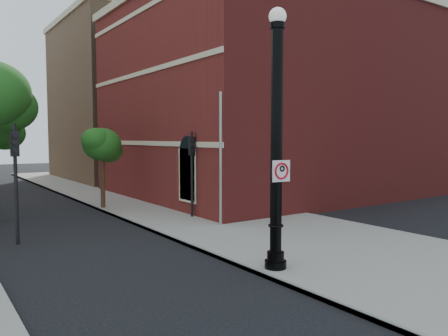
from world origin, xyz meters
TOP-DOWN VIEW (x-y plane):
  - ground at (0.00, 0.00)m, footprint 120.00×120.00m
  - sidewalk_right at (6.00, 10.00)m, footprint 8.00×60.00m
  - curb_edge at (2.05, 10.00)m, footprint 0.10×60.00m
  - brick_wall_building at (16.00, 14.00)m, footprint 22.30×16.30m
  - bg_building_tan_b at (16.00, 30.00)m, footprint 22.00×14.00m
  - lamppost at (2.62, -0.01)m, footprint 0.62×0.62m
  - no_parking_sign at (2.64, -0.19)m, footprint 0.60×0.10m
  - traffic_signal_left at (-2.81, 7.72)m, footprint 0.27×0.35m
  - traffic_signal_right at (4.80, 8.31)m, footprint 0.26×0.34m
  - utility_pole at (4.80, 5.96)m, footprint 0.11×0.11m
  - street_tree_c at (2.33, 13.40)m, footprint 2.40×2.17m

SIDE VIEW (x-z plane):
  - ground at x=0.00m, z-range 0.00..0.00m
  - sidewalk_right at x=6.00m, z-range 0.00..0.12m
  - curb_edge at x=2.05m, z-range 0.00..0.14m
  - traffic_signal_right at x=4.80m, z-range 0.71..4.81m
  - utility_pole at x=4.80m, z-range 0.00..5.73m
  - no_parking_sign at x=2.64m, z-range 2.60..3.20m
  - traffic_signal_left at x=-2.81m, z-range 0.75..5.07m
  - lamppost at x=2.62m, z-range -0.28..7.09m
  - street_tree_c at x=2.33m, z-range 1.24..5.57m
  - brick_wall_building at x=16.00m, z-range 0.01..12.51m
  - bg_building_tan_b at x=16.00m, z-range 0.00..14.00m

